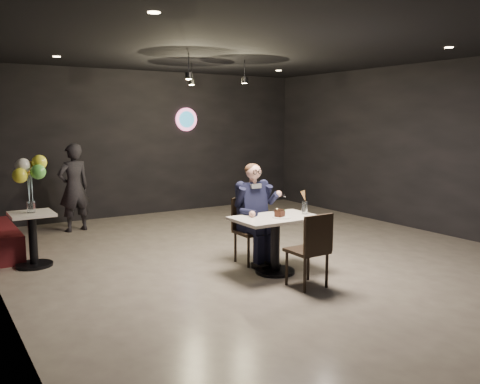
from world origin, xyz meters
TOP-DOWN VIEW (x-y plane):
  - floor at (0.00, 0.00)m, footprint 9.00×9.00m
  - wall_sign at (0.80, 4.47)m, footprint 0.50×0.06m
  - pendant_lights at (0.00, 2.00)m, footprint 1.40×1.20m
  - main_table at (-0.32, -0.39)m, footprint 1.10×0.70m
  - chair_far at (-0.32, 0.16)m, footprint 0.42×0.46m
  - chair_near at (-0.32, -1.04)m, footprint 0.42×0.46m
  - seated_man at (-0.32, 0.16)m, footprint 0.60×0.80m
  - dessert_plate at (-0.29, -0.48)m, footprint 0.24×0.24m
  - cake_slice at (-0.30, -0.46)m, footprint 0.14×0.13m
  - mint_leaf at (-0.26, -0.47)m, footprint 0.07×0.04m
  - sundae_glass at (0.12, -0.44)m, footprint 0.08×0.08m
  - wafer_cone at (0.09, -0.46)m, footprint 0.08×0.08m
  - side_table at (-2.95, 1.61)m, footprint 0.56×0.56m
  - balloon_vase at (-2.95, 1.61)m, footprint 0.11×0.11m
  - balloon_bunch at (-2.95, 1.61)m, footprint 0.37×0.37m
  - passerby at (-1.89, 3.58)m, footprint 0.64×0.48m

SIDE VIEW (x-z plane):
  - floor at x=0.00m, z-range 0.00..0.00m
  - side_table at x=-2.95m, z-range 0.00..0.70m
  - main_table at x=-0.32m, z-range 0.00..0.75m
  - chair_far at x=-0.32m, z-range 0.00..0.92m
  - chair_near at x=-0.32m, z-range 0.00..0.92m
  - seated_man at x=-0.32m, z-range 0.00..1.44m
  - dessert_plate at x=-0.29m, z-range 0.75..0.76m
  - passerby at x=-1.89m, z-range 0.00..1.58m
  - cake_slice at x=-0.30m, z-range 0.76..0.84m
  - balloon_vase at x=-2.95m, z-range 0.75..0.91m
  - sundae_glass at x=0.12m, z-range 0.75..0.92m
  - mint_leaf at x=-0.26m, z-range 0.84..0.85m
  - wafer_cone at x=0.09m, z-range 0.93..1.07m
  - balloon_bunch at x=-2.95m, z-range 0.90..1.50m
  - wall_sign at x=0.80m, z-range 1.75..2.25m
  - pendant_lights at x=0.00m, z-range 2.70..3.06m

